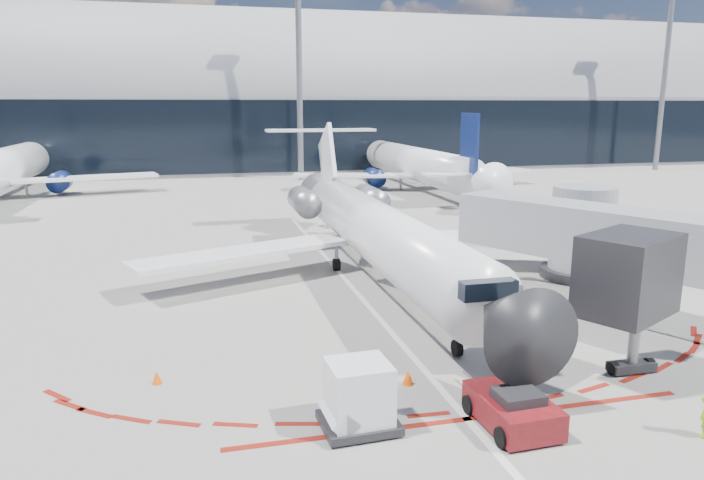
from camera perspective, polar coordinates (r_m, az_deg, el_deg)
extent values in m
plane|color=gray|center=(29.16, 1.09, -5.56)|extent=(260.00, 260.00, 0.00)
cube|color=silver|center=(31.01, 0.13, -4.46)|extent=(0.25, 40.00, 0.01)
cube|color=maroon|center=(19.12, 10.41, -15.71)|extent=(14.00, 0.25, 0.01)
cube|color=#94979A|center=(92.18, -9.57, 9.61)|extent=(150.00, 24.00, 10.00)
cylinder|color=#94979A|center=(92.10, -9.68, 12.71)|extent=(150.00, 24.00, 24.00)
cube|color=black|center=(80.18, -8.87, 9.27)|extent=(150.00, 0.20, 9.00)
cube|color=gray|center=(28.09, 21.67, 0.46)|extent=(8.22, 12.61, 2.30)
cube|color=black|center=(21.83, 23.80, -2.90)|extent=(3.86, 3.44, 2.60)
cylinder|color=slate|center=(23.30, 24.27, -8.21)|extent=(0.36, 0.36, 2.40)
cube|color=black|center=(23.64, 24.06, -10.44)|extent=(1.60, 0.60, 0.30)
cylinder|color=gray|center=(34.65, 20.18, 0.64)|extent=(3.20, 3.20, 4.80)
cylinder|color=black|center=(35.12, 19.92, -2.80)|extent=(4.00, 4.00, 0.50)
cylinder|color=slate|center=(75.89, -4.82, 14.88)|extent=(0.70, 0.70, 25.00)
cylinder|color=slate|center=(97.38, 26.53, 13.08)|extent=(0.70, 0.70, 25.00)
cylinder|color=white|center=(31.63, 2.51, 0.62)|extent=(2.93, 23.88, 2.93)
cone|color=black|center=(19.54, 13.82, -7.11)|extent=(2.93, 3.04, 2.93)
cone|color=white|center=(44.93, -2.51, 4.07)|extent=(2.93, 3.91, 2.93)
cube|color=black|center=(20.84, 11.70, -4.07)|extent=(1.85, 1.52, 0.60)
cube|color=white|center=(32.25, -9.89, -1.11)|extent=(11.63, 6.89, 0.34)
cube|color=white|center=(35.74, 12.16, 0.10)|extent=(11.63, 6.89, 0.34)
cube|color=white|center=(43.58, -2.25, 7.27)|extent=(0.27, 5.09, 5.18)
cube|color=white|center=(45.69, -2.86, 9.94)|extent=(7.82, 1.74, 0.17)
cylinder|color=slate|center=(40.27, -4.39, 3.49)|extent=(1.63, 3.69, 1.63)
cylinder|color=slate|center=(41.23, 1.73, 3.72)|extent=(1.63, 3.69, 1.63)
cylinder|color=black|center=(23.25, 9.53, -9.66)|extent=(0.24, 0.61, 0.61)
cylinder|color=black|center=(34.29, -1.42, -2.24)|extent=(0.33, 0.69, 0.69)
cylinder|color=black|center=(35.12, 3.78, -1.92)|extent=(0.33, 0.69, 0.69)
cylinder|color=slate|center=(23.14, 9.56, -8.99)|extent=(0.20, 0.20, 1.19)
cube|color=#540C13|center=(18.85, 14.36, -14.71)|extent=(1.86, 2.87, 0.79)
cube|color=black|center=(18.42, 14.87, -13.58)|extent=(1.27, 1.10, 0.31)
cylinder|color=slate|center=(20.43, 11.55, -12.91)|extent=(0.18, 2.28, 0.09)
cylinder|color=black|center=(17.83, 13.54, -17.05)|extent=(0.27, 0.57, 0.56)
cylinder|color=black|center=(18.64, 18.17, -15.97)|extent=(0.27, 0.57, 0.56)
cylinder|color=black|center=(19.32, 10.64, -14.49)|extent=(0.27, 0.57, 0.56)
cylinder|color=black|center=(20.07, 15.02, -13.66)|extent=(0.27, 0.57, 0.56)
cube|color=black|center=(18.27, 0.62, -16.26)|extent=(2.17, 1.87, 0.23)
cube|color=white|center=(17.84, 0.63, -13.60)|extent=(1.74, 1.64, 1.67)
cylinder|color=black|center=(17.54, -1.43, -17.88)|extent=(0.11, 0.21, 0.21)
cylinder|color=black|center=(17.99, 3.95, -17.08)|extent=(0.11, 0.21, 0.21)
cylinder|color=black|center=(18.69, -2.57, -15.87)|extent=(0.11, 0.21, 0.21)
cylinder|color=black|center=(19.11, 2.47, -15.19)|extent=(0.11, 0.21, 0.21)
cone|color=#FF5405|center=(21.79, -17.32, -11.84)|extent=(0.32, 0.32, 0.44)
cone|color=#FF5405|center=(20.87, 5.12, -12.31)|extent=(0.36, 0.36, 0.50)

